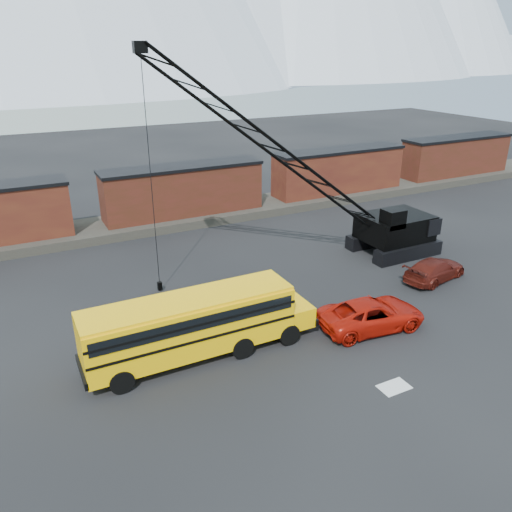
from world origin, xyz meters
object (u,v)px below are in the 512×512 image
at_px(red_pickup, 372,314).
at_px(crawler_crane, 288,158).
at_px(maroon_suv, 435,269).
at_px(school_bus, 197,323).

height_order(red_pickup, crawler_crane, crawler_crane).
bearing_deg(maroon_suv, red_pickup, 99.64).
xyz_separation_m(red_pickup, crawler_crane, (-0.23, 8.70, 6.77)).
bearing_deg(crawler_crane, school_bus, -142.19).
relative_size(red_pickup, maroon_suv, 1.19).
bearing_deg(red_pickup, crawler_crane, 8.18).
distance_m(maroon_suv, crawler_crane, 11.86).
height_order(maroon_suv, crawler_crane, crawler_crane).
distance_m(red_pickup, maroon_suv, 8.07).
bearing_deg(maroon_suv, school_bus, 82.39).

